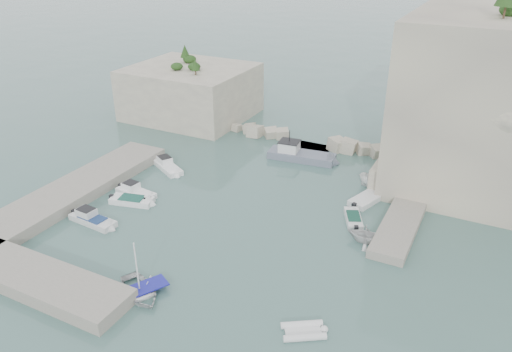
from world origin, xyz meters
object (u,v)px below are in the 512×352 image
at_px(motorboat_b, 136,195).
at_px(tender_east_b, 353,221).
at_px(inflatable_dinghy, 303,333).
at_px(rowboat, 140,295).
at_px(tender_east_a, 366,242).
at_px(tender_east_c, 370,200).
at_px(tender_east_d, 379,189).
at_px(motorboat_a, 168,169).
at_px(motorboat_d, 93,223).
at_px(work_boat, 301,159).
at_px(motorboat_c, 132,203).

height_order(motorboat_b, tender_east_b, motorboat_b).
distance_m(motorboat_b, inflatable_dinghy, 24.36).
bearing_deg(motorboat_b, rowboat, -42.78).
xyz_separation_m(tender_east_a, tender_east_c, (-1.79, 7.55, 0.00)).
xyz_separation_m(tender_east_a, tender_east_d, (-1.58, 10.25, 0.00)).
xyz_separation_m(rowboat, tender_east_c, (11.03, 21.72, 0.00)).
height_order(motorboat_a, tender_east_d, tender_east_d).
bearing_deg(inflatable_dinghy, tender_east_d, 59.55).
bearing_deg(motorboat_a, motorboat_d, -57.45).
bearing_deg(work_boat, motorboat_d, -124.23).
xyz_separation_m(motorboat_c, tender_east_c, (20.48, 11.19, 0.00)).
xyz_separation_m(rowboat, tender_east_d, (11.24, 24.42, 0.00)).
height_order(rowboat, work_boat, work_boat).
bearing_deg(work_boat, tender_east_a, -55.85).
xyz_separation_m(tender_east_a, work_boat, (-11.49, 13.48, 0.00)).
distance_m(rowboat, tender_east_d, 26.88).
height_order(motorboat_a, motorboat_c, motorboat_a).
bearing_deg(tender_east_a, inflatable_dinghy, 176.32).
bearing_deg(motorboat_d, work_boat, 66.65).
relative_size(tender_east_a, work_boat, 0.40).
relative_size(motorboat_b, inflatable_dinghy, 1.53).
bearing_deg(tender_east_c, tender_east_d, 14.21).
height_order(motorboat_c, tender_east_b, same).
distance_m(tender_east_a, tender_east_c, 7.76).
bearing_deg(motorboat_c, rowboat, -61.86).
bearing_deg(rowboat, tender_east_d, 4.06).
relative_size(inflatable_dinghy, tender_east_b, 0.79).
height_order(motorboat_a, motorboat_b, same).
distance_m(rowboat, work_boat, 27.68).
distance_m(motorboat_a, tender_east_a, 24.09).
height_order(motorboat_d, work_boat, work_boat).
distance_m(tender_east_b, tender_east_d, 7.44).
height_order(tender_east_b, tender_east_c, same).
bearing_deg(motorboat_d, inflatable_dinghy, -6.05).
distance_m(tender_east_b, tender_east_c, 4.73).
relative_size(motorboat_d, tender_east_c, 0.93).
bearing_deg(motorboat_c, tender_east_d, 20.11).
relative_size(tender_east_c, work_boat, 0.67).
distance_m(motorboat_d, inflatable_dinghy, 22.62).
xyz_separation_m(motorboat_d, tender_east_c, (21.19, 15.74, 0.00)).
xyz_separation_m(motorboat_a, tender_east_d, (22.14, 6.03, 0.00)).
relative_size(motorboat_b, tender_east_b, 1.21).
relative_size(rowboat, work_boat, 0.53).
relative_size(tender_east_b, tender_east_c, 0.70).
relative_size(motorboat_d, tender_east_d, 1.21).
bearing_deg(tender_east_a, tender_east_c, 13.20).
relative_size(motorboat_a, work_boat, 0.62).
distance_m(tender_east_c, work_boat, 11.37).
height_order(motorboat_a, rowboat, motorboat_a).
height_order(motorboat_c, work_boat, work_boat).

